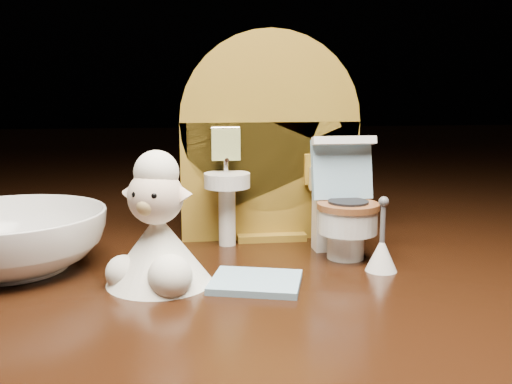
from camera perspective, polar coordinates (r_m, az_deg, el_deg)
The scene contains 6 objects.
backdrop_panel at distance 0.42m, azimuth 1.29°, elevation 4.31°, with size 0.13×0.05×0.15m.
toy_toilet at distance 0.38m, azimuth 8.71°, elevation -2.02°, with size 0.04×0.05×0.08m.
bath_mat at distance 0.33m, azimuth -0.02°, elevation -8.99°, with size 0.05×0.04×0.00m, color #85B2CB.
toilet_brush at distance 0.36m, azimuth 12.46°, elevation -5.83°, with size 0.02×0.02×0.05m.
plush_lamb at distance 0.33m, azimuth -9.83°, elevation -4.53°, with size 0.06×0.06×0.08m.
ceramic_bowl at distance 0.38m, azimuth -23.33°, elevation -4.50°, with size 0.11×0.11×0.04m, color white.
Camera 1 is at (-0.06, -0.34, 0.11)m, focal length 40.00 mm.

